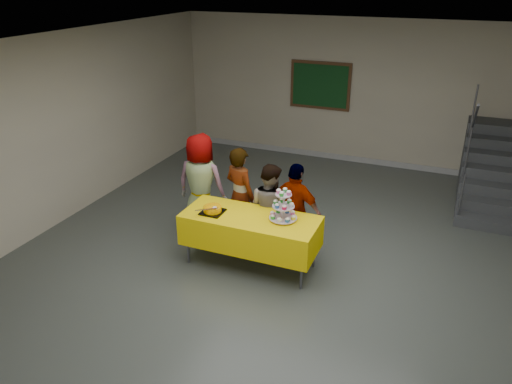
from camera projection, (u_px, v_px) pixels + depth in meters
room_shell at (285, 130)px, 5.82m from camera, size 10.00×10.04×3.02m
bake_table at (250, 230)px, 6.88m from camera, size 1.88×0.78×0.77m
cupcake_stand at (283, 208)px, 6.63m from camera, size 0.38×0.38×0.44m
bear_cake at (212, 209)px, 6.88m from camera, size 0.32×0.36×0.12m
schoolchild_a at (201, 184)px, 7.73m from camera, size 0.81×0.55×1.61m
schoolchild_b at (240, 195)px, 7.47m from camera, size 0.64×0.54×1.50m
schoolchild_c at (270, 208)px, 7.26m from camera, size 0.80×0.72×1.35m
schoolchild_d at (296, 210)px, 7.10m from camera, size 0.88×0.51×1.41m
staircase at (499, 172)px, 9.02m from camera, size 1.30×2.40×2.04m
noticeboard at (320, 85)px, 10.54m from camera, size 1.30×0.05×1.00m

